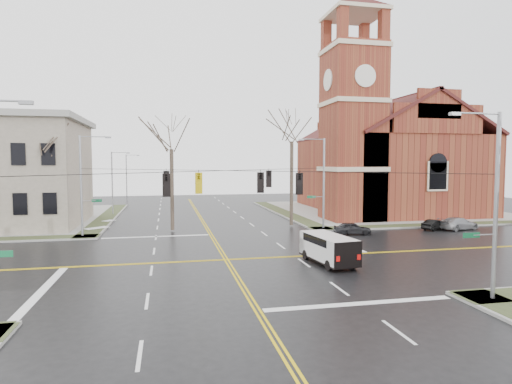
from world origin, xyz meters
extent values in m
plane|color=black|center=(0.00, 0.00, 0.00)|extent=(120.00, 120.00, 0.00)
cube|color=gray|center=(25.00, 25.00, 0.07)|extent=(30.00, 30.00, 0.15)
cube|color=#2C391F|center=(11.20, 25.00, 0.15)|extent=(2.00, 30.00, 0.02)
cube|color=#2C391F|center=(25.00, 11.20, 0.15)|extent=(30.00, 2.00, 0.02)
cube|color=#2C391F|center=(-11.20, 25.00, 0.15)|extent=(2.00, 30.00, 0.02)
cube|color=gold|center=(-0.12, 0.00, 0.01)|extent=(0.12, 100.00, 0.01)
cube|color=gold|center=(0.12, 0.00, 0.01)|extent=(0.12, 100.00, 0.01)
cube|color=gold|center=(0.00, -0.12, 0.01)|extent=(100.00, 0.12, 0.01)
cube|color=gold|center=(0.00, 0.12, 0.01)|extent=(100.00, 0.12, 0.01)
cube|color=silver|center=(5.00, -10.50, 0.01)|extent=(9.50, 0.50, 0.01)
cube|color=silver|center=(-5.00, 10.50, 0.01)|extent=(9.50, 0.50, 0.01)
cube|color=silver|center=(-10.50, -5.00, 0.01)|extent=(0.50, 9.50, 0.01)
cube|color=silver|center=(10.50, 5.00, 0.01)|extent=(0.50, 9.50, 0.01)
cube|color=maroon|center=(17.00, 17.00, 10.00)|extent=(6.00, 6.00, 20.00)
cube|color=beige|center=(17.00, 17.00, 19.50)|extent=(6.30, 6.30, 0.50)
cylinder|color=silver|center=(17.00, 13.95, 16.00)|extent=(2.40, 0.15, 2.40)
cylinder|color=silver|center=(13.95, 17.00, 16.00)|extent=(0.15, 2.40, 2.40)
cone|color=#3D1315|center=(17.00, 17.00, 24.60)|extent=(12.16, 12.16, 2.00)
cube|color=maroon|center=(26.00, 26.00, 5.00)|extent=(18.00, 24.00, 10.00)
cube|color=maroon|center=(16.80, 20.00, 2.20)|extent=(2.00, 5.00, 4.40)
cylinder|color=gray|center=(11.50, 11.50, 4.65)|extent=(0.20, 0.20, 9.00)
cylinder|color=gray|center=(10.90, 11.50, 3.30)|extent=(1.20, 0.06, 0.06)
cube|color=#105F36|center=(10.20, 11.50, 3.30)|extent=(0.90, 0.04, 0.25)
cylinder|color=gray|center=(10.30, 11.50, 9.05)|extent=(2.40, 0.08, 0.08)
cube|color=gray|center=(9.10, 11.50, 9.00)|extent=(0.50, 0.22, 0.15)
cylinder|color=gray|center=(-11.50, 11.50, 4.65)|extent=(0.20, 0.20, 9.00)
cylinder|color=gray|center=(-10.90, 11.50, 3.30)|extent=(1.20, 0.06, 0.06)
cube|color=#105F36|center=(-10.20, 11.50, 3.30)|extent=(0.90, 0.04, 0.25)
cylinder|color=gray|center=(-10.30, 11.50, 9.05)|extent=(2.40, 0.08, 0.08)
cube|color=gray|center=(-9.10, 11.50, 9.00)|extent=(0.50, 0.22, 0.15)
cylinder|color=gray|center=(11.50, -11.50, 4.65)|extent=(0.20, 0.20, 9.00)
cylinder|color=gray|center=(10.90, -11.50, 3.30)|extent=(1.20, 0.06, 0.06)
cube|color=#105F36|center=(10.20, -11.50, 3.30)|extent=(0.90, 0.04, 0.25)
cylinder|color=gray|center=(10.30, -11.50, 9.05)|extent=(2.40, 0.08, 0.08)
cube|color=gray|center=(9.10, -11.50, 9.00)|extent=(0.50, 0.22, 0.15)
cube|color=#105F36|center=(-10.20, -11.50, 3.30)|extent=(0.90, 0.04, 0.25)
cube|color=gray|center=(-9.10, -11.50, 9.00)|extent=(0.50, 0.22, 0.15)
cylinder|color=black|center=(0.00, 0.00, 6.20)|extent=(23.02, 23.02, 0.03)
cylinder|color=black|center=(0.00, 0.00, 6.20)|extent=(23.02, 23.02, 0.03)
imported|color=black|center=(-4.00, -4.00, 5.45)|extent=(0.21, 0.26, 1.30)
imported|color=black|center=(4.00, 4.00, 5.45)|extent=(0.21, 0.26, 1.30)
imported|color=gold|center=(-2.00, -2.00, 5.45)|extent=(0.21, 0.26, 1.30)
imported|color=black|center=(-4.00, 4.00, 5.45)|extent=(0.21, 0.26, 1.30)
imported|color=black|center=(4.00, -4.00, 5.45)|extent=(0.21, 0.26, 1.30)
imported|color=black|center=(2.00, -2.00, 5.45)|extent=(0.21, 0.26, 1.30)
cylinder|color=gray|center=(-10.80, 28.00, 4.10)|extent=(0.16, 0.16, 8.00)
cylinder|color=gray|center=(-9.80, 28.00, 8.00)|extent=(2.00, 0.07, 0.07)
cube|color=gray|center=(-8.80, 28.00, 7.95)|extent=(0.45, 0.20, 0.13)
cylinder|color=gray|center=(-10.80, 48.00, 4.10)|extent=(0.16, 0.16, 8.00)
cylinder|color=gray|center=(-9.80, 48.00, 8.00)|extent=(2.00, 0.07, 0.07)
cube|color=gray|center=(-8.80, 48.00, 7.95)|extent=(0.45, 0.20, 0.13)
cube|color=white|center=(6.51, -2.60, 1.12)|extent=(2.53, 5.15, 1.59)
cube|color=white|center=(6.24, -0.56, 0.89)|extent=(2.01, 1.08, 1.12)
cube|color=black|center=(6.20, -0.23, 1.40)|extent=(1.73, 0.33, 0.75)
cube|color=black|center=(6.48, -2.41, 1.63)|extent=(2.35, 3.58, 0.51)
cube|color=#B70C0A|center=(6.11, -5.19, 0.93)|extent=(0.23, 0.09, 0.32)
cube|color=#B70C0A|center=(7.55, -5.00, 0.93)|extent=(0.23, 0.09, 0.32)
cube|color=black|center=(6.51, -2.60, 0.31)|extent=(2.58, 5.21, 0.09)
cylinder|color=black|center=(5.44, -1.09, 0.34)|extent=(0.33, 0.70, 0.67)
cylinder|color=black|center=(7.15, -0.87, 0.34)|extent=(0.33, 0.70, 0.67)
cylinder|color=black|center=(5.86, -4.33, 0.34)|extent=(0.33, 0.70, 0.67)
cylinder|color=black|center=(7.57, -4.11, 0.34)|extent=(0.33, 0.70, 0.67)
imported|color=black|center=(12.97, 7.83, 0.59)|extent=(3.63, 1.95, 1.17)
imported|color=black|center=(22.32, 8.76, 0.52)|extent=(3.36, 2.24, 1.05)
imported|color=gray|center=(24.64, 8.34, 0.63)|extent=(4.63, 2.72, 1.26)
cylinder|color=#3D3027|center=(-14.70, 14.27, 3.88)|extent=(0.36, 0.36, 7.47)
cylinder|color=#3D3027|center=(-3.49, 13.18, 4.09)|extent=(0.36, 0.36, 7.88)
cylinder|color=#3D3027|center=(8.85, 13.94, 4.54)|extent=(0.36, 0.36, 8.78)
camera|label=1|loc=(-3.98, -29.11, 6.77)|focal=30.00mm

